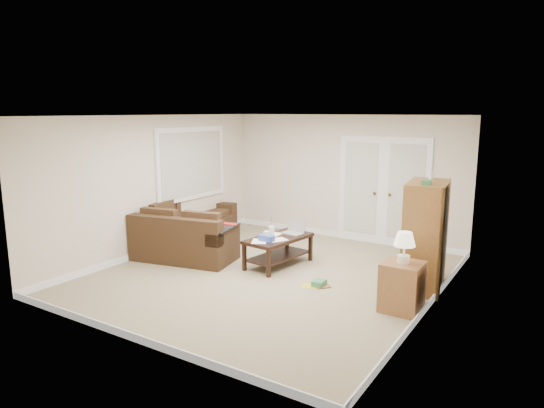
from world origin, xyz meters
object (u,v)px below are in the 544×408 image
Objects in this scene: side_cabinet at (402,283)px; coffee_table at (279,250)px; sectional_sofa at (190,232)px; tv_armoire at (425,235)px.

coffee_table is at bearing 162.19° from side_cabinet.
side_cabinet reaches higher than sectional_sofa.
tv_armoire is at bearing 13.91° from coffee_table.
tv_armoire is at bearing -7.71° from sectional_sofa.
coffee_table is 2.46m from side_cabinet.
sectional_sofa is 4.34m from side_cabinet.
sectional_sofa is at bearing 170.80° from side_cabinet.
tv_armoire is 1.61× the size of side_cabinet.
tv_armoire is (2.33, 0.26, 0.52)m from coffee_table.
sectional_sofa is 1.64× the size of tv_armoire.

